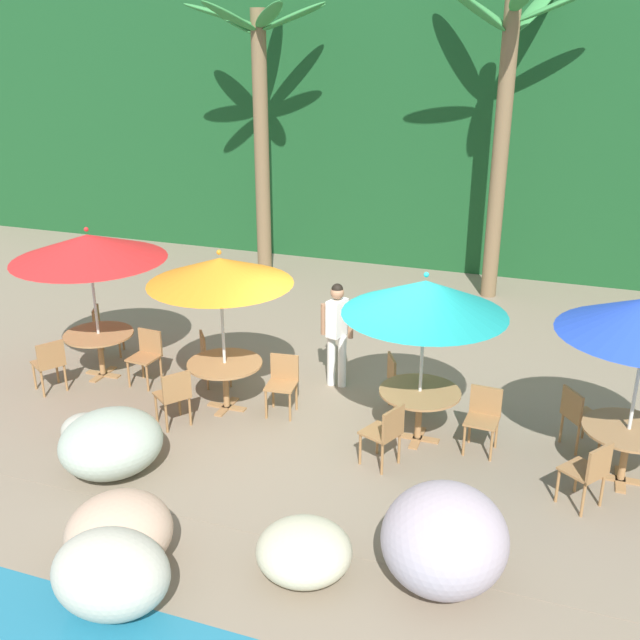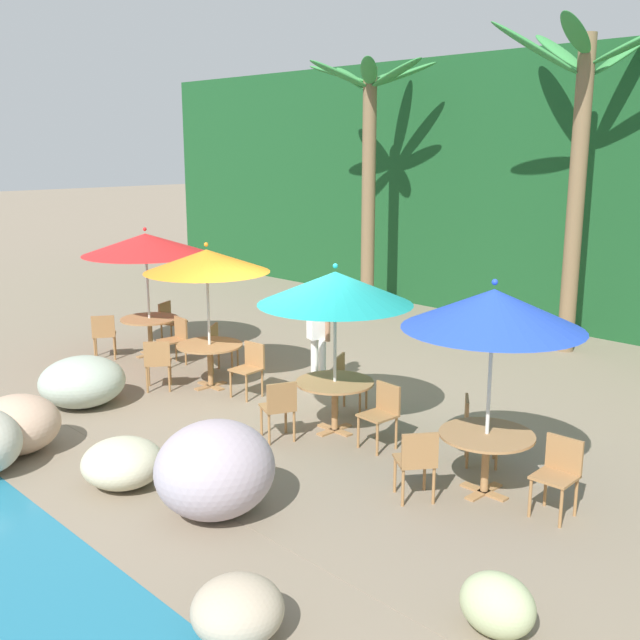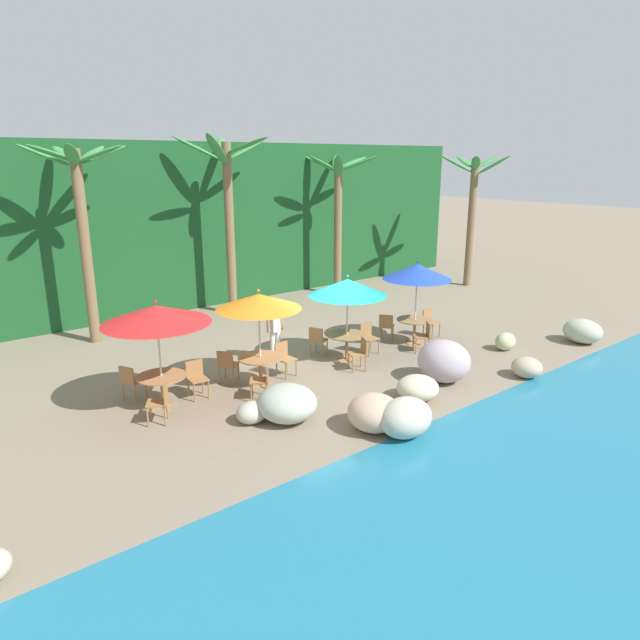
{
  "view_description": "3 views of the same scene",
  "coord_description": "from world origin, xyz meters",
  "px_view_note": "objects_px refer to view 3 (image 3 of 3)",
  "views": [
    {
      "loc": [
        2.73,
        -8.78,
        5.23
      ],
      "look_at": [
        -0.59,
        0.47,
        1.4
      ],
      "focal_mm": 41.55,
      "sensor_mm": 36.0,
      "label": 1
    },
    {
      "loc": [
        8.17,
        -7.17,
        3.97
      ],
      "look_at": [
        0.15,
        0.57,
        1.4
      ],
      "focal_mm": 42.64,
      "sensor_mm": 36.0,
      "label": 2
    },
    {
      "loc": [
        -8.9,
        -11.11,
        5.4
      ],
      "look_at": [
        0.04,
        0.04,
        1.32
      ],
      "focal_mm": 31.76,
      "sensor_mm": 36.0,
      "label": 3
    }
  ],
  "objects_px": {
    "umbrella_blue": "(417,272)",
    "palm_tree_fourth": "(473,201)",
    "umbrella_orange": "(259,302)",
    "dining_table_blue": "(415,323)",
    "chair_blue_seaward": "(430,321)",
    "chair_blue_left": "(424,335)",
    "chair_orange_inland": "(227,364)",
    "chair_blue_inland": "(386,325)",
    "chair_teal_seaward": "(368,336)",
    "palm_tree_third": "(338,201)",
    "chair_red_left": "(161,400)",
    "chair_teal_left": "(360,351)",
    "palm_tree_nearest": "(81,208)",
    "chair_orange_left": "(263,379)",
    "chair_red_inland": "(131,380)",
    "dining_table_red": "(162,381)",
    "umbrella_red": "(156,314)",
    "dining_table_teal": "(347,339)",
    "chair_teal_inland": "(318,339)",
    "dining_table_orange": "(260,362)",
    "chair_orange_seaward": "(284,357)",
    "chair_red_seaward": "(196,376)",
    "waiter_in_white": "(275,326)",
    "palm_tree_second": "(229,199)",
    "umbrella_teal": "(348,287)"
  },
  "relations": [
    {
      "from": "chair_red_left",
      "to": "palm_tree_nearest",
      "type": "relative_size",
      "value": 0.15
    },
    {
      "from": "chair_orange_seaward",
      "to": "chair_red_seaward",
      "type": "bearing_deg",
      "value": 175.91
    },
    {
      "from": "umbrella_teal",
      "to": "dining_table_blue",
      "type": "height_order",
      "value": "umbrella_teal"
    },
    {
      "from": "umbrella_orange",
      "to": "palm_tree_third",
      "type": "xyz_separation_m",
      "value": [
        7.96,
        6.45,
        1.64
      ]
    },
    {
      "from": "chair_red_inland",
      "to": "dining_table_orange",
      "type": "xyz_separation_m",
      "value": [
        2.85,
        -1.06,
        0.1
      ]
    },
    {
      "from": "chair_teal_left",
      "to": "dining_table_red",
      "type": "bearing_deg",
      "value": 167.86
    },
    {
      "from": "umbrella_teal",
      "to": "chair_orange_left",
      "type": "bearing_deg",
      "value": -166.19
    },
    {
      "from": "umbrella_red",
      "to": "umbrella_blue",
      "type": "distance_m",
      "value": 7.91
    },
    {
      "from": "dining_table_orange",
      "to": "chair_blue_left",
      "type": "height_order",
      "value": "chair_blue_left"
    },
    {
      "from": "chair_teal_left",
      "to": "chair_orange_left",
      "type": "bearing_deg",
      "value": 179.85
    },
    {
      "from": "waiter_in_white",
      "to": "palm_tree_third",
      "type": "bearing_deg",
      "value": 37.89
    },
    {
      "from": "chair_red_left",
      "to": "chair_blue_left",
      "type": "distance_m",
      "value": 7.85
    },
    {
      "from": "chair_blue_inland",
      "to": "chair_blue_left",
      "type": "bearing_deg",
      "value": -82.88
    },
    {
      "from": "dining_table_orange",
      "to": "palm_tree_nearest",
      "type": "height_order",
      "value": "palm_tree_nearest"
    },
    {
      "from": "chair_red_seaward",
      "to": "dining_table_teal",
      "type": "bearing_deg",
      "value": -3.73
    },
    {
      "from": "umbrella_orange",
      "to": "chair_blue_inland",
      "type": "relative_size",
      "value": 2.81
    },
    {
      "from": "umbrella_orange",
      "to": "dining_table_orange",
      "type": "distance_m",
      "value": 1.52
    },
    {
      "from": "palm_tree_third",
      "to": "palm_tree_fourth",
      "type": "relative_size",
      "value": 1.0
    },
    {
      "from": "umbrella_red",
      "to": "palm_tree_fourth",
      "type": "xyz_separation_m",
      "value": [
        15.87,
        3.69,
        1.49
      ]
    },
    {
      "from": "umbrella_red",
      "to": "chair_teal_inland",
      "type": "height_order",
      "value": "umbrella_red"
    },
    {
      "from": "chair_teal_seaward",
      "to": "palm_tree_third",
      "type": "xyz_separation_m",
      "value": [
        4.23,
        6.33,
        3.27
      ]
    },
    {
      "from": "chair_red_inland",
      "to": "umbrella_blue",
      "type": "height_order",
      "value": "umbrella_blue"
    },
    {
      "from": "dining_table_red",
      "to": "palm_tree_third",
      "type": "bearing_deg",
      "value": 30.53
    },
    {
      "from": "chair_red_left",
      "to": "chair_orange_left",
      "type": "distance_m",
      "value": 2.37
    },
    {
      "from": "umbrella_blue",
      "to": "palm_tree_fourth",
      "type": "distance_m",
      "value": 9.08
    },
    {
      "from": "chair_red_left",
      "to": "chair_teal_left",
      "type": "bearing_deg",
      "value": -3.28
    },
    {
      "from": "umbrella_red",
      "to": "palm_tree_second",
      "type": "bearing_deg",
      "value": 48.58
    },
    {
      "from": "chair_orange_inland",
      "to": "chair_blue_inland",
      "type": "xyz_separation_m",
      "value": [
        5.48,
        -0.08,
        0.0
      ]
    },
    {
      "from": "chair_orange_seaward",
      "to": "chair_teal_inland",
      "type": "relative_size",
      "value": 1.0
    },
    {
      "from": "chair_blue_left",
      "to": "palm_tree_nearest",
      "type": "distance_m",
      "value": 10.54
    },
    {
      "from": "dining_table_teal",
      "to": "chair_teal_left",
      "type": "relative_size",
      "value": 1.26
    },
    {
      "from": "waiter_in_white",
      "to": "chair_red_inland",
      "type": "bearing_deg",
      "value": -177.27
    },
    {
      "from": "dining_table_teal",
      "to": "chair_blue_left",
      "type": "height_order",
      "value": "chair_blue_left"
    },
    {
      "from": "palm_tree_third",
      "to": "chair_red_inland",
      "type": "bearing_deg",
      "value": -153.53
    },
    {
      "from": "waiter_in_white",
      "to": "umbrella_orange",
      "type": "bearing_deg",
      "value": -135.89
    },
    {
      "from": "chair_red_left",
      "to": "chair_blue_seaward",
      "type": "relative_size",
      "value": 1.0
    },
    {
      "from": "chair_blue_seaward",
      "to": "chair_blue_left",
      "type": "height_order",
      "value": "same"
    },
    {
      "from": "chair_blue_inland",
      "to": "chair_red_inland",
      "type": "bearing_deg",
      "value": 176.19
    },
    {
      "from": "chair_teal_seaward",
      "to": "chair_teal_left",
      "type": "distance_m",
      "value": 1.4
    },
    {
      "from": "chair_blue_left",
      "to": "palm_tree_fourth",
      "type": "relative_size",
      "value": 0.16
    },
    {
      "from": "chair_orange_left",
      "to": "palm_tree_third",
      "type": "distance_m",
      "value": 11.52
    },
    {
      "from": "palm_tree_nearest",
      "to": "chair_red_inland",
      "type": "bearing_deg",
      "value": -98.95
    },
    {
      "from": "chair_orange_inland",
      "to": "chair_blue_left",
      "type": "relative_size",
      "value": 1.0
    },
    {
      "from": "chair_orange_seaward",
      "to": "chair_teal_left",
      "type": "xyz_separation_m",
      "value": [
        1.8,
        -0.94,
        0.0
      ]
    },
    {
      "from": "chair_teal_inland",
      "to": "chair_blue_inland",
      "type": "xyz_separation_m",
      "value": [
        2.49,
        -0.24,
        0.0
      ]
    },
    {
      "from": "chair_blue_left",
      "to": "umbrella_red",
      "type": "bearing_deg",
      "value": 171.22
    },
    {
      "from": "dining_table_teal",
      "to": "chair_teal_inland",
      "type": "distance_m",
      "value": 0.86
    },
    {
      "from": "umbrella_red",
      "to": "umbrella_orange",
      "type": "relative_size",
      "value": 1.01
    },
    {
      "from": "dining_table_teal",
      "to": "chair_blue_seaward",
      "type": "height_order",
      "value": "chair_blue_seaward"
    },
    {
      "from": "umbrella_orange",
      "to": "dining_table_blue",
      "type": "xyz_separation_m",
      "value": [
        5.49,
        -0.08,
        -1.52
      ]
    }
  ]
}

